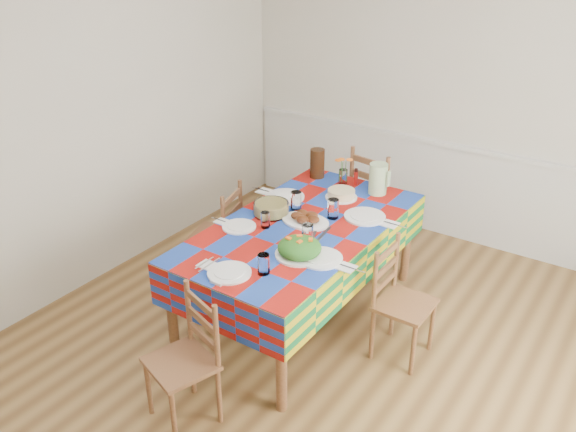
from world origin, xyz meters
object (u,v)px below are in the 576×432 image
Objects in this scene: chair_right at (400,302)px; chair_left at (219,237)px; tea_pitcher at (317,163)px; chair_far at (377,200)px; dining_table at (301,236)px; chair_near at (187,361)px; green_pitcher at (378,179)px; meat_platter at (305,219)px.

chair_left is at bearing 89.95° from chair_right.
chair_far is (0.37, 0.42, -0.41)m from tea_pitcher.
chair_near reaches higher than dining_table.
chair_right is (0.60, -0.81, -0.48)m from green_pitcher.
chair_far is at bearing 108.93° from chair_near.
chair_left is (-0.79, -0.05, -0.37)m from meat_platter.
chair_right is (0.80, 0.00, -0.27)m from dining_table.
chair_right reaches higher than dining_table.
chair_right is (1.17, -0.83, -0.48)m from tea_pitcher.
tea_pitcher is (-0.37, 0.77, 0.09)m from meat_platter.
chair_near reaches higher than chair_right.
chair_far is at bearing 48.82° from tea_pitcher.
green_pitcher reaches higher than dining_table.
dining_table is at bearing 74.47° from chair_left.
chair_far is (-0.20, 0.44, -0.41)m from green_pitcher.
chair_far reaches higher than dining_table.
green_pitcher is 0.25× the size of chair_far.
meat_platter reaches higher than chair_right.
chair_right is at bearing 0.02° from dining_table.
chair_near is 1.00× the size of chair_right.
meat_platter is at bearing 100.24° from chair_far.
chair_left is at bearing 141.01° from chair_near.
dining_table is at bearing 100.38° from chair_far.
chair_left reaches higher than chair_near.
chair_far is 1.49m from chair_right.
meat_platter is 0.87m from chair_left.
chair_far is at bearing 90.36° from dining_table.
green_pitcher reaches higher than chair_far.
chair_left is (-0.80, 0.01, -0.25)m from dining_table.
green_pitcher reaches higher than chair_left.
dining_table is 7.99× the size of green_pitcher.
green_pitcher is (0.20, 0.75, 0.10)m from meat_platter.
chair_near is (0.02, -1.31, -0.38)m from meat_platter.
green_pitcher reaches higher than chair_near.
tea_pitcher reaches higher than chair_left.
tea_pitcher is at bearing 138.07° from chair_left.
dining_table is 1.27m from chair_far.
chair_right is (1.59, -0.01, -0.02)m from chair_left.
meat_platter is at bearing 93.26° from dining_table.
meat_platter is 0.37× the size of chair_far.
dining_table is 0.84m from chair_right.
chair_near is at bearing -89.44° from dining_table.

